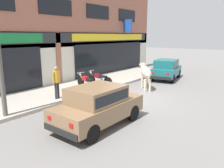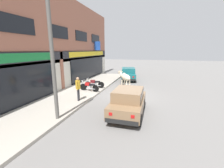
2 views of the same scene
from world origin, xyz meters
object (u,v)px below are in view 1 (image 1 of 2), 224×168
Objects in this scene: car_0 at (98,104)px; motorcycle_1 at (99,79)px; cow at (146,73)px; pedestrian at (56,79)px; motorcycle_0 at (87,82)px; car_1 at (166,68)px.

car_0 reaches higher than motorcycle_1.
pedestrian is at bearing 155.30° from cow.
motorcycle_0 is 1.14m from motorcycle_1.
motorcycle_1 is at bearing 1.10° from motorcycle_0.
car_0 is 9.70m from car_1.
cow is 0.48× the size of car_0.
motorcycle_1 is (1.14, 0.02, 0.00)m from motorcycle_0.
car_1 is at bearing 5.36° from cow.
pedestrian is (-3.55, -0.34, 0.60)m from motorcycle_1.
pedestrian is (-4.84, 2.22, 0.12)m from cow.
cow is 0.97× the size of motorcycle_0.
car_1 is 2.11× the size of motorcycle_0.
motorcycle_0 is at bearing 48.74° from car_0.
car_1 is at bearing 10.07° from car_0.
cow is at bearing 13.00° from car_0.
pedestrian reaches higher than car_0.
cow is at bearing -24.70° from pedestrian.
car_0 is 0.95× the size of car_1.
car_0 is 2.00× the size of motorcycle_1.
car_0 and car_1 have the same top height.
car_0 is at bearing -105.64° from pedestrian.
car_1 is 5.48m from motorcycle_1.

